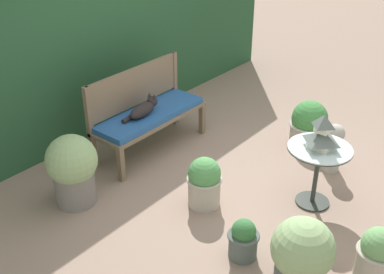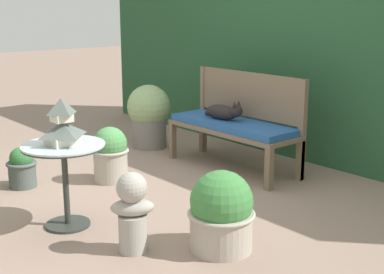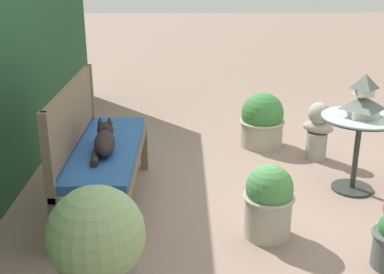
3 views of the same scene
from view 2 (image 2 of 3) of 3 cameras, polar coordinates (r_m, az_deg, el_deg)
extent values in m
plane|color=gray|center=(4.59, -5.98, -6.53)|extent=(30.00, 30.00, 0.00)
cube|color=#234C2D|center=(5.96, 12.75, 9.04)|extent=(6.40, 0.71, 2.26)
cube|color=brown|center=(5.70, -2.09, -0.40)|extent=(0.06, 0.06, 0.38)
cube|color=brown|center=(4.75, 8.20, -3.45)|extent=(0.06, 0.06, 0.38)
cube|color=brown|center=(5.97, 1.16, 0.27)|extent=(0.06, 0.06, 0.38)
cube|color=brown|center=(5.08, 11.45, -2.47)|extent=(0.06, 0.06, 0.38)
cube|color=brown|center=(5.30, 4.32, 0.81)|extent=(1.42, 0.49, 0.04)
cube|color=#23518E|center=(5.29, 4.33, 1.36)|extent=(1.36, 0.45, 0.06)
cube|color=brown|center=(5.92, 1.24, 2.96)|extent=(0.06, 0.06, 0.95)
cube|color=brown|center=(5.01, 11.69, 0.67)|extent=(0.06, 0.06, 0.95)
cube|color=brown|center=(5.40, 6.10, 4.54)|extent=(1.36, 0.04, 0.44)
ellipsoid|color=black|center=(5.35, 3.19, 2.68)|extent=(0.40, 0.19, 0.15)
sphere|color=black|center=(5.23, 4.76, 2.77)|extent=(0.12, 0.12, 0.12)
cone|color=black|center=(5.24, 5.00, 3.61)|extent=(0.05, 0.05, 0.06)
cone|color=black|center=(5.19, 4.54, 3.52)|extent=(0.05, 0.05, 0.06)
cylinder|color=black|center=(5.50, 2.37, 2.49)|extent=(0.22, 0.08, 0.05)
cylinder|color=#2D332D|center=(4.13, -13.08, -9.05)|extent=(0.33, 0.33, 0.02)
cylinder|color=#2D332D|center=(4.03, -13.31, -5.15)|extent=(0.04, 0.04, 0.61)
cylinder|color=silver|center=(3.94, -13.56, -0.85)|extent=(0.60, 0.60, 0.01)
torus|color=#2D332D|center=(3.94, -13.55, -1.01)|extent=(0.60, 0.60, 0.02)
cube|color=silver|center=(3.93, -13.59, -0.32)|extent=(0.20, 0.20, 0.06)
pyramid|color=#56605B|center=(3.91, -13.66, 0.86)|extent=(0.28, 0.28, 0.10)
cube|color=silver|center=(3.89, -13.72, 2.01)|extent=(0.13, 0.13, 0.06)
pyramid|color=#56605B|center=(3.88, -13.79, 3.24)|extent=(0.17, 0.17, 0.11)
cylinder|color=#A39E93|center=(3.61, -6.30, -10.16)|extent=(0.19, 0.19, 0.25)
ellipsoid|color=#A39E93|center=(3.54, -6.38, -7.46)|extent=(0.29, 0.33, 0.11)
sphere|color=#A39E93|center=(3.50, -6.44, -5.39)|extent=(0.20, 0.20, 0.20)
cylinder|color=slate|center=(6.16, -4.58, 0.70)|extent=(0.39, 0.39, 0.39)
torus|color=slate|center=(6.12, -4.62, 2.37)|extent=(0.43, 0.43, 0.03)
sphere|color=#89A870|center=(6.11, -4.63, 3.28)|extent=(0.49, 0.49, 0.49)
cylinder|color=#ADA393|center=(5.03, -8.67, -2.99)|extent=(0.31, 0.31, 0.30)
torus|color=#ADA393|center=(4.99, -8.72, -1.47)|extent=(0.35, 0.35, 0.03)
sphere|color=#4C8E4C|center=(4.97, -8.75, -0.72)|extent=(0.32, 0.32, 0.32)
cylinder|color=#ADA393|center=(3.62, 3.12, -9.94)|extent=(0.42, 0.42, 0.26)
torus|color=#ADA393|center=(3.58, 3.14, -8.19)|extent=(0.45, 0.45, 0.03)
sphere|color=#3D7F3D|center=(3.54, 3.16, -6.90)|extent=(0.42, 0.42, 0.42)
cylinder|color=#4C5651|center=(5.05, -17.64, -3.83)|extent=(0.24, 0.24, 0.23)
torus|color=#4C5651|center=(5.02, -17.72, -2.70)|extent=(0.27, 0.27, 0.03)
sphere|color=#336B38|center=(5.01, -17.76, -2.17)|extent=(0.21, 0.21, 0.21)
camera|label=1|loc=(7.25, -41.39, 20.68)|focal=45.00mm
camera|label=3|loc=(7.60, -17.27, 14.38)|focal=45.00mm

